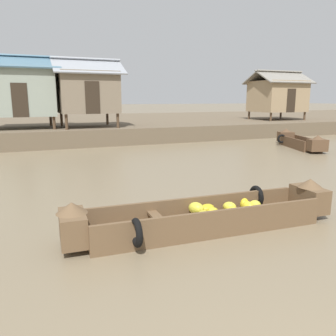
% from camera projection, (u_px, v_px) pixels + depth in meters
% --- Properties ---
extents(ground_plane, '(300.00, 300.00, 0.00)m').
position_uv_depth(ground_plane, '(109.00, 184.00, 10.80)').
color(ground_plane, '#7A6B51').
extents(riverbank_strip, '(160.00, 20.00, 0.97)m').
position_uv_depth(riverbank_strip, '(58.00, 126.00, 27.30)').
color(riverbank_strip, brown).
rests_on(riverbank_strip, ground).
extents(banana_boat, '(5.88, 1.57, 0.87)m').
position_uv_depth(banana_boat, '(209.00, 216.00, 7.00)').
color(banana_boat, brown).
rests_on(banana_boat, ground).
extents(fishing_skiff_distant, '(2.22, 4.47, 0.90)m').
position_uv_depth(fishing_skiff_distant, '(300.00, 142.00, 18.61)').
color(fishing_skiff_distant, brown).
rests_on(fishing_skiff_distant, ground).
extents(stilt_house_mid_left, '(4.44, 3.66, 4.11)m').
position_uv_depth(stilt_house_mid_left, '(19.00, 91.00, 19.29)').
color(stilt_house_mid_left, '#4C3826').
rests_on(stilt_house_mid_left, riverbank_strip).
extents(stilt_house_mid_right, '(4.02, 3.69, 4.05)m').
position_uv_depth(stilt_house_mid_right, '(87.00, 91.00, 20.28)').
color(stilt_house_mid_right, '#4C3826').
rests_on(stilt_house_mid_right, riverbank_strip).
extents(stilt_house_right, '(4.45, 3.68, 3.91)m').
position_uv_depth(stilt_house_right, '(277.00, 96.00, 27.52)').
color(stilt_house_right, '#4C3826').
rests_on(stilt_house_right, riverbank_strip).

